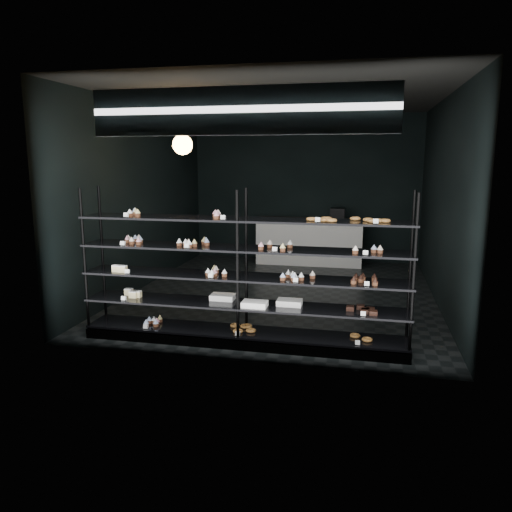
% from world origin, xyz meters
% --- Properties ---
extents(room, '(5.01, 6.01, 3.20)m').
position_xyz_m(room, '(0.00, 0.00, 1.60)').
color(room, black).
rests_on(room, ground).
extents(display_shelf, '(4.00, 0.50, 1.91)m').
position_xyz_m(display_shelf, '(-0.11, -2.45, 0.63)').
color(display_shelf, black).
rests_on(display_shelf, room).
extents(signage, '(3.30, 0.05, 0.50)m').
position_xyz_m(signage, '(0.00, -2.93, 2.75)').
color(signage, '#0D1941').
rests_on(signage, room).
extents(pendant_lamp, '(0.28, 0.28, 0.87)m').
position_xyz_m(pendant_lamp, '(-1.23, -1.34, 2.45)').
color(pendant_lamp, black).
rests_on(pendant_lamp, room).
extents(service_counter, '(2.34, 0.65, 1.23)m').
position_xyz_m(service_counter, '(0.19, 2.50, 0.50)').
color(service_counter, silver).
rests_on(service_counter, room).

